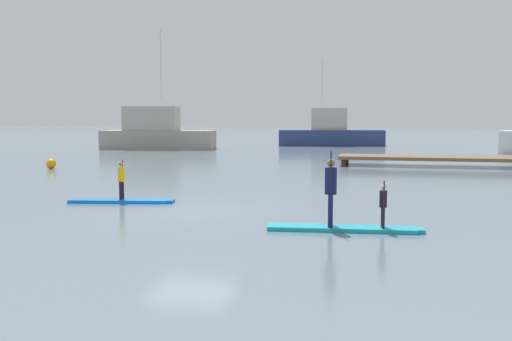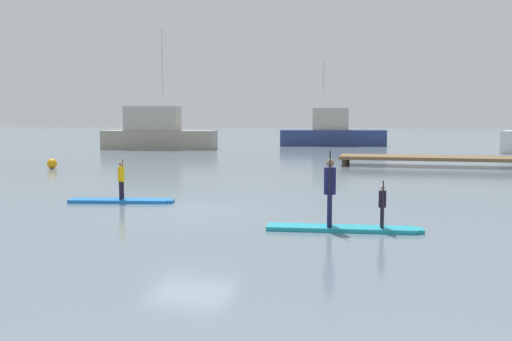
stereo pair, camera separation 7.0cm
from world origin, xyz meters
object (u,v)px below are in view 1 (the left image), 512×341
Objects in this scene: fishing_boat_white_large at (156,133)px; fishing_boat_green_midground at (330,133)px; paddleboard_far at (344,228)px; mooring_buoy_mid at (51,164)px; paddler_adult at (331,188)px; paddler_child_front at (383,204)px; paddleboard_near at (122,201)px; paddler_child_solo at (121,178)px.

fishing_boat_white_large is 0.99× the size of fishing_boat_green_midground.
mooring_buoy_mid is (-16.38, 13.18, 0.21)m from paddleboard_far.
paddler_adult is 1.30m from paddler_child_front.
fishing_boat_green_midground reaches higher than paddleboard_near.
paddler_child_front is (1.24, 0.12, -0.37)m from paddler_adult.
paddler_child_front reaches higher than mooring_buoy_mid.
paddler_adult is at bearing -23.53° from paddleboard_near.
paddler_child_front is (0.90, 0.08, 0.62)m from paddleboard_far.
paddler_child_front is at bearing -58.75° from fishing_boat_white_large.
paddleboard_near is 7.69m from paddler_adult.
paddler_child_solo is 37.63m from fishing_boat_green_midground.
fishing_boat_white_large is (-10.88, 28.57, 1.34)m from paddleboard_near.
paddleboard_far is at bearing -22.28° from paddleboard_near.
paddler_adult is 0.18× the size of fishing_boat_green_midground.
fishing_boat_green_midground is (-4.50, 40.54, 1.14)m from paddleboard_far.
paddler_child_front reaches higher than paddleboard_far.
paddler_adult is at bearing -84.14° from fishing_boat_green_midground.
fishing_boat_white_large is 18.76× the size of mooring_buoy_mid.
fishing_boat_white_large is (-17.87, 31.62, 0.35)m from paddler_adult.
paddleboard_far is 0.38× the size of fishing_boat_white_large.
paddleboard_far is 1.05m from paddler_adult.
paddler_adult is (-0.34, -0.04, 0.99)m from paddleboard_far.
paddler_adult is 20.80m from mooring_buoy_mid.
paddler_adult is 1.61× the size of paddler_child_front.
paddler_child_solo is at bearing 156.38° from paddler_adult.
fishing_boat_green_midground is at bearing 33.18° from fishing_boat_white_large.
fishing_boat_green_midground is (-5.40, 40.46, 0.51)m from paddler_child_front.
paddler_child_solo is 7.63m from paddler_adult.
paddleboard_far is 36.47m from fishing_boat_white_large.
paddler_adult is 0.19× the size of fishing_boat_white_large.
paddler_child_front is at bearing -19.65° from paddler_child_solo.
fishing_boat_white_large is at bearing 110.84° from paddleboard_near.
paddler_child_solo is 13.62m from mooring_buoy_mid.
paddler_child_front is (8.24, -2.93, 0.62)m from paddleboard_near.
fishing_boat_green_midground is at bearing 96.34° from paddleboard_far.
paddleboard_near is 13.62m from mooring_buoy_mid.
paddleboard_near is 37.66m from fishing_boat_green_midground.
paddleboard_near is 8.76m from paddler_child_front.
paddler_child_solo is at bearing -69.15° from fishing_boat_white_large.
fishing_boat_white_large is at bearing -146.82° from fishing_boat_green_midground.
mooring_buoy_mid reaches higher than paddleboard_near.
paddler_child_front is at bearing 5.37° from paddler_adult.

